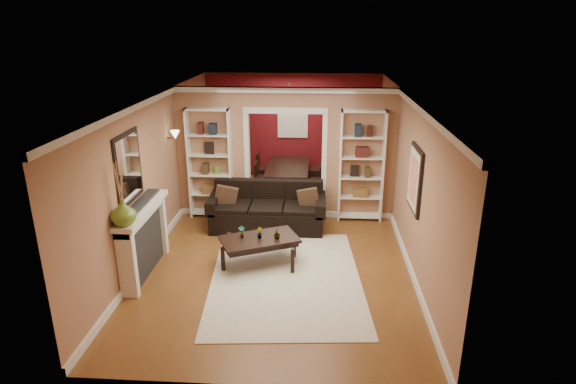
# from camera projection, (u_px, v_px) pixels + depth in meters

# --- Properties ---
(floor) EXTENTS (8.00, 8.00, 0.00)m
(floor) POSITION_uv_depth(u_px,v_px,m) (281.00, 238.00, 9.24)
(floor) COLOR brown
(floor) RESTS_ON ground
(ceiling) EXTENTS (8.00, 8.00, 0.00)m
(ceiling) POSITION_uv_depth(u_px,v_px,m) (281.00, 96.00, 8.34)
(ceiling) COLOR white
(ceiling) RESTS_ON ground
(wall_back) EXTENTS (8.00, 0.00, 8.00)m
(wall_back) POSITION_uv_depth(u_px,v_px,m) (293.00, 126.00, 12.55)
(wall_back) COLOR #AA7759
(wall_back) RESTS_ON ground
(wall_front) EXTENTS (8.00, 0.00, 8.00)m
(wall_front) POSITION_uv_depth(u_px,v_px,m) (252.00, 281.00, 5.02)
(wall_front) COLOR #AA7759
(wall_front) RESTS_ON ground
(wall_left) EXTENTS (0.00, 8.00, 8.00)m
(wall_left) POSITION_uv_depth(u_px,v_px,m) (160.00, 168.00, 8.92)
(wall_left) COLOR #AA7759
(wall_left) RESTS_ON ground
(wall_right) EXTENTS (0.00, 8.00, 8.00)m
(wall_right) POSITION_uv_depth(u_px,v_px,m) (406.00, 173.00, 8.65)
(wall_right) COLOR #AA7759
(wall_right) RESTS_ON ground
(partition_wall) EXTENTS (4.50, 0.15, 2.70)m
(partition_wall) POSITION_uv_depth(u_px,v_px,m) (286.00, 154.00, 9.92)
(partition_wall) COLOR #AA7759
(partition_wall) RESTS_ON floor
(red_back_panel) EXTENTS (4.44, 0.04, 2.64)m
(red_back_panel) POSITION_uv_depth(u_px,v_px,m) (293.00, 127.00, 12.53)
(red_back_panel) COLOR maroon
(red_back_panel) RESTS_ON floor
(dining_window) EXTENTS (0.78, 0.03, 0.98)m
(dining_window) POSITION_uv_depth(u_px,v_px,m) (293.00, 119.00, 12.42)
(dining_window) COLOR #8CA5CC
(dining_window) RESTS_ON wall_back
(area_rug) EXTENTS (2.63, 3.50, 0.01)m
(area_rug) POSITION_uv_depth(u_px,v_px,m) (286.00, 278.00, 7.76)
(area_rug) COLOR beige
(area_rug) RESTS_ON floor
(sofa) EXTENTS (2.30, 0.99, 0.90)m
(sofa) POSITION_uv_depth(u_px,v_px,m) (267.00, 207.00, 9.53)
(sofa) COLOR black
(sofa) RESTS_ON floor
(pillow_left) EXTENTS (0.44, 0.17, 0.43)m
(pillow_left) POSITION_uv_depth(u_px,v_px,m) (226.00, 197.00, 9.49)
(pillow_left) COLOR #4F3422
(pillow_left) RESTS_ON sofa
(pillow_right) EXTENTS (0.40, 0.14, 0.40)m
(pillow_right) POSITION_uv_depth(u_px,v_px,m) (309.00, 199.00, 9.40)
(pillow_right) COLOR #4F3422
(pillow_right) RESTS_ON sofa
(coffee_table) EXTENTS (1.44, 1.15, 0.48)m
(coffee_table) POSITION_uv_depth(u_px,v_px,m) (260.00, 251.00, 8.16)
(coffee_table) COLOR black
(coffee_table) RESTS_ON floor
(plant_left) EXTENTS (0.13, 0.11, 0.20)m
(plant_left) POSITION_uv_depth(u_px,v_px,m) (242.00, 232.00, 8.06)
(plant_left) COLOR #336626
(plant_left) RESTS_ON coffee_table
(plant_center) EXTENTS (0.12, 0.13, 0.19)m
(plant_center) POSITION_uv_depth(u_px,v_px,m) (259.00, 233.00, 8.05)
(plant_center) COLOR #336626
(plant_center) RESTS_ON coffee_table
(plant_right) EXTENTS (0.15, 0.15, 0.19)m
(plant_right) POSITION_uv_depth(u_px,v_px,m) (277.00, 233.00, 8.03)
(plant_right) COLOR #336626
(plant_right) RESTS_ON coffee_table
(bookshelf_left) EXTENTS (0.90, 0.30, 2.30)m
(bookshelf_left) POSITION_uv_depth(u_px,v_px,m) (210.00, 164.00, 9.92)
(bookshelf_left) COLOR white
(bookshelf_left) RESTS_ON floor
(bookshelf_right) EXTENTS (0.90, 0.30, 2.30)m
(bookshelf_right) POSITION_uv_depth(u_px,v_px,m) (361.00, 166.00, 9.73)
(bookshelf_right) COLOR white
(bookshelf_right) RESTS_ON floor
(fireplace) EXTENTS (0.32, 1.70, 1.16)m
(fireplace) POSITION_uv_depth(u_px,v_px,m) (145.00, 241.00, 7.76)
(fireplace) COLOR white
(fireplace) RESTS_ON floor
(vase) EXTENTS (0.41, 0.41, 0.38)m
(vase) POSITION_uv_depth(u_px,v_px,m) (123.00, 212.00, 6.84)
(vase) COLOR olive
(vase) RESTS_ON fireplace
(mirror) EXTENTS (0.03, 0.95, 1.10)m
(mirror) POSITION_uv_depth(u_px,v_px,m) (128.00, 168.00, 7.36)
(mirror) COLOR silver
(mirror) RESTS_ON wall_left
(wall_sconce) EXTENTS (0.18, 0.18, 0.22)m
(wall_sconce) POSITION_uv_depth(u_px,v_px,m) (172.00, 136.00, 9.27)
(wall_sconce) COLOR #FFE0A5
(wall_sconce) RESTS_ON wall_left
(framed_art) EXTENTS (0.04, 0.85, 1.05)m
(framed_art) POSITION_uv_depth(u_px,v_px,m) (415.00, 179.00, 7.65)
(framed_art) COLOR black
(framed_art) RESTS_ON wall_right
(dining_table) EXTENTS (1.82, 1.01, 0.64)m
(dining_table) POSITION_uv_depth(u_px,v_px,m) (289.00, 178.00, 11.69)
(dining_table) COLOR black
(dining_table) RESTS_ON floor
(dining_chair_nw) EXTENTS (0.43, 0.43, 0.82)m
(dining_chair_nw) POSITION_uv_depth(u_px,v_px,m) (265.00, 178.00, 11.41)
(dining_chair_nw) COLOR black
(dining_chair_nw) RESTS_ON floor
(dining_chair_ne) EXTENTS (0.48, 0.48, 0.76)m
(dining_chair_ne) POSITION_uv_depth(u_px,v_px,m) (312.00, 180.00, 11.36)
(dining_chair_ne) COLOR black
(dining_chair_ne) RESTS_ON floor
(dining_chair_sw) EXTENTS (0.58, 0.58, 0.91)m
(dining_chair_sw) POSITION_uv_depth(u_px,v_px,m) (268.00, 169.00, 11.96)
(dining_chair_sw) COLOR black
(dining_chair_sw) RESTS_ON floor
(dining_chair_se) EXTENTS (0.56, 0.56, 0.93)m
(dining_chair_se) POSITION_uv_depth(u_px,v_px,m) (312.00, 170.00, 11.89)
(dining_chair_se) COLOR black
(dining_chair_se) RESTS_ON floor
(chandelier) EXTENTS (0.50, 0.50, 0.30)m
(chandelier) POSITION_uv_depth(u_px,v_px,m) (290.00, 109.00, 11.10)
(chandelier) COLOR #3D221C
(chandelier) RESTS_ON ceiling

